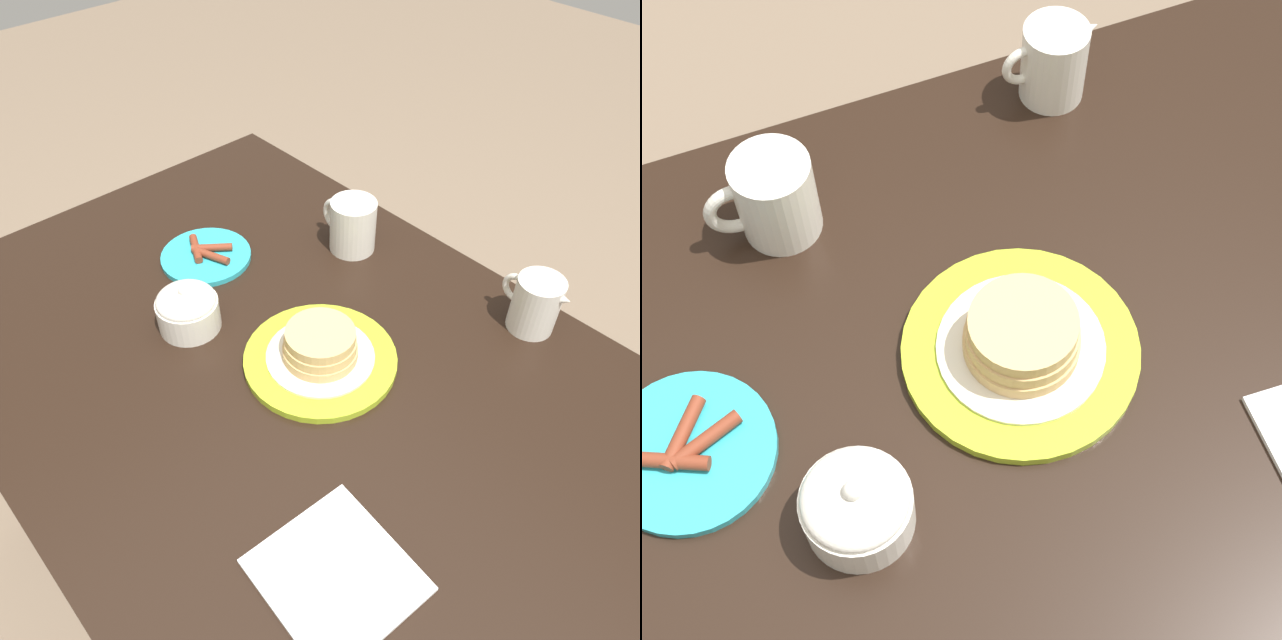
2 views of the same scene
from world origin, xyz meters
TOP-DOWN VIEW (x-y plane):
  - ground_plane at (0.00, 0.00)m, footprint 8.00×8.00m
  - dining_table at (0.00, 0.00)m, footprint 1.35×0.82m
  - pancake_plate at (0.04, -0.04)m, footprint 0.23×0.23m
  - side_plate_bacon at (0.36, -0.06)m, footprint 0.16×0.16m
  - coffee_mug at (0.21, -0.27)m, footprint 0.12×0.08m
  - creamer_pitcher at (-0.13, -0.34)m, footprint 0.12×0.07m
  - sugar_bowl at (0.24, 0.06)m, footprint 0.10×0.10m
  - napkin at (-0.22, 0.17)m, footprint 0.18×0.17m

SIDE VIEW (x-z plane):
  - ground_plane at x=0.00m, z-range 0.00..0.00m
  - dining_table at x=0.00m, z-range 0.25..0.99m
  - napkin at x=-0.22m, z-range 0.74..0.75m
  - side_plate_bacon at x=0.36m, z-range 0.74..0.76m
  - pancake_plate at x=0.04m, z-range 0.73..0.80m
  - sugar_bowl at x=0.24m, z-range 0.74..0.82m
  - coffee_mug at x=0.21m, z-range 0.74..0.84m
  - creamer_pitcher at x=-0.13m, z-range 0.74..0.84m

